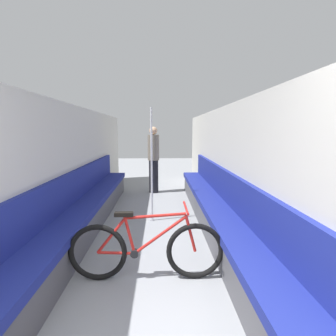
% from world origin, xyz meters
% --- Properties ---
extents(wall_left, '(0.10, 9.89, 2.06)m').
position_xyz_m(wall_left, '(-1.32, 3.34, 1.03)').
color(wall_left, beige).
rests_on(wall_left, ground).
extents(wall_right, '(0.10, 9.89, 2.06)m').
position_xyz_m(wall_right, '(1.32, 3.34, 1.03)').
color(wall_right, beige).
rests_on(wall_right, ground).
extents(bench_seat_row_left, '(0.47, 5.89, 0.99)m').
position_xyz_m(bench_seat_row_left, '(-1.07, 3.44, 0.33)').
color(bench_seat_row_left, '#4C4C51').
rests_on(bench_seat_row_left, ground).
extents(bench_seat_row_right, '(0.47, 5.89, 0.99)m').
position_xyz_m(bench_seat_row_right, '(1.07, 3.44, 0.33)').
color(bench_seat_row_right, '#4C4C51').
rests_on(bench_seat_row_right, ground).
extents(bicycle, '(1.70, 0.46, 0.82)m').
position_xyz_m(bicycle, '(0.00, 2.00, 0.34)').
color(bicycle, black).
rests_on(bicycle, ground).
extents(grab_pole_near, '(0.08, 0.08, 2.04)m').
position_xyz_m(grab_pole_near, '(0.01, 3.93, 0.99)').
color(grab_pole_near, gray).
rests_on(grab_pole_near, ground).
extents(passenger_standing, '(0.30, 0.30, 1.74)m').
position_xyz_m(passenger_standing, '(-0.01, 6.16, 0.90)').
color(passenger_standing, black).
rests_on(passenger_standing, ground).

